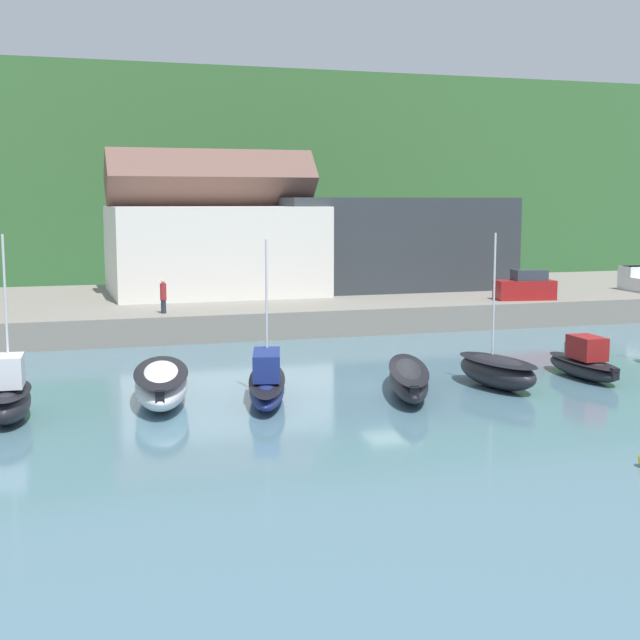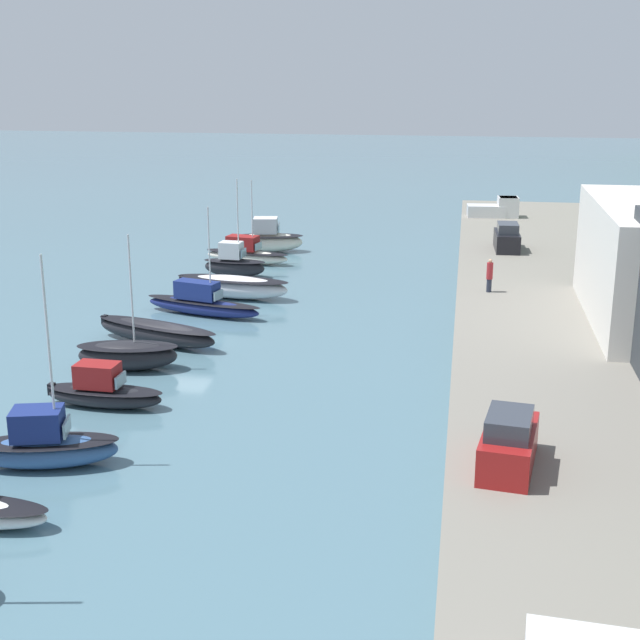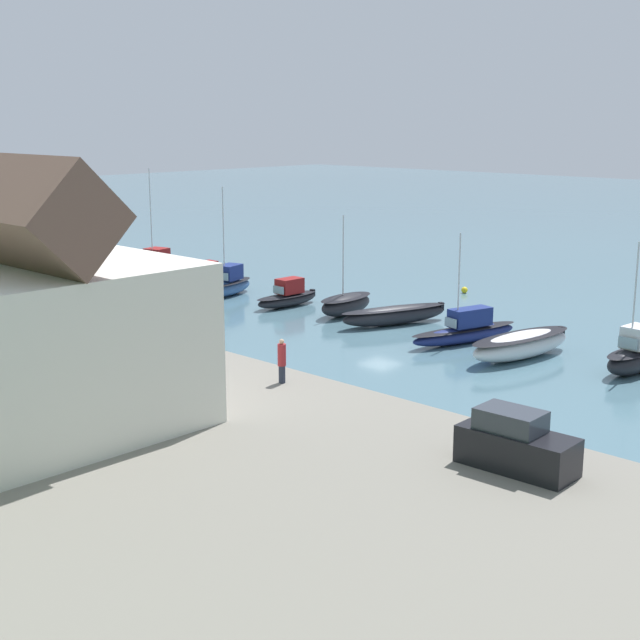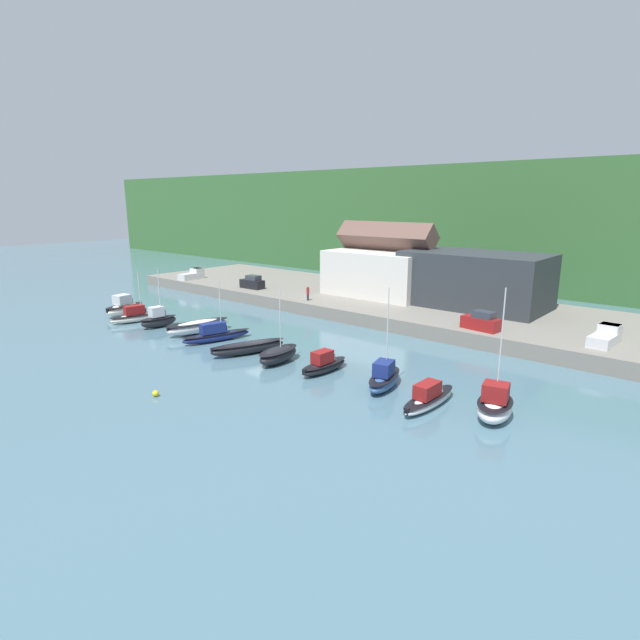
{
  "view_description": "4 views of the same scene",
  "coord_description": "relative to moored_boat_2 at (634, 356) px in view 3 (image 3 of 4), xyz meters",
  "views": [
    {
      "loc": [
        -15.66,
        -38.79,
        8.8
      ],
      "look_at": [
        -0.23,
        10.69,
        1.85
      ],
      "focal_mm": 50.0,
      "sensor_mm": 36.0,
      "label": 1
    },
    {
      "loc": [
        47.46,
        15.68,
        15.71
      ],
      "look_at": [
        0.13,
        7.94,
        1.89
      ],
      "focal_mm": 50.0,
      "sensor_mm": 36.0,
      "label": 2
    },
    {
      "loc": [
        -37.84,
        45.45,
        13.98
      ],
      "look_at": [
        -2.26,
        8.31,
        2.35
      ],
      "focal_mm": 50.0,
      "sensor_mm": 36.0,
      "label": 3
    },
    {
      "loc": [
        38.9,
        -35.17,
        15.93
      ],
      "look_at": [
        2.11,
        7.74,
        2.27
      ],
      "focal_mm": 28.0,
      "sensor_mm": 36.0,
      "label": 4
    }
  ],
  "objects": [
    {
      "name": "mooring_buoy_0",
      "position": [
        20.44,
        -13.04,
        -0.74
      ],
      "size": [
        0.53,
        0.53,
        0.53
      ],
      "color": "yellow",
      "rests_on": "ground_plane"
    },
    {
      "name": "moored_boat_3",
      "position": [
        6.29,
        1.52,
        -0.17
      ],
      "size": [
        3.49,
        8.49,
        1.58
      ],
      "rotation": [
        0.0,
        0.0,
        -0.14
      ],
      "color": "silver",
      "rests_on": "ground_plane"
    },
    {
      "name": "person_on_quay",
      "position": [
        8.69,
        18.99,
        1.84
      ],
      "size": [
        0.4,
        0.4,
        2.14
      ],
      "color": "#232838",
      "rests_on": "quay_promenade"
    },
    {
      "name": "moored_boat_6",
      "position": [
        21.89,
        -0.13,
        -0.19
      ],
      "size": [
        2.87,
        5.64,
        7.32
      ],
      "rotation": [
        0.0,
        0.0,
        0.13
      ],
      "color": "black",
      "rests_on": "ground_plane"
    },
    {
      "name": "parked_car_0",
      "position": [
        34.59,
        19.17,
        1.66
      ],
      "size": [
        4.41,
        2.38,
        2.16
      ],
      "rotation": [
        0.0,
        0.0,
        1.43
      ],
      "color": "maroon",
      "rests_on": "quay_promenade"
    },
    {
      "name": "moored_boat_10",
      "position": [
        43.53,
        0.99,
        0.08
      ],
      "size": [
        3.45,
        5.12,
        9.88
      ],
      "rotation": [
        0.0,
        0.0,
        0.22
      ],
      "color": "white",
      "rests_on": "ground_plane"
    },
    {
      "name": "moored_boat_8",
      "position": [
        33.78,
        0.97,
        -0.09
      ],
      "size": [
        3.37,
        6.09,
        8.77
      ],
      "rotation": [
        0.0,
        0.0,
        0.25
      ],
      "color": "#33568E",
      "rests_on": "ground_plane"
    },
    {
      "name": "quay_promenade",
      "position": [
        17.18,
        28.54,
        -0.13
      ],
      "size": [
        96.7,
        23.15,
        1.75
      ],
      "color": "gray",
      "rests_on": "ground_plane"
    },
    {
      "name": "moored_boat_7",
      "position": [
        27.18,
        0.67,
        -0.25
      ],
      "size": [
        1.91,
        5.86,
        2.14
      ],
      "rotation": [
        0.0,
        0.0,
        -0.03
      ],
      "color": "black",
      "rests_on": "ground_plane"
    },
    {
      "name": "moored_boat_4",
      "position": [
        10.86,
        0.68,
        -0.21
      ],
      "size": [
        3.7,
        8.5,
        7.1
      ],
      "rotation": [
        0.0,
        0.0,
        -0.26
      ],
      "color": "navy",
      "rests_on": "ground_plane"
    },
    {
      "name": "moored_boat_5",
      "position": [
        17.34,
        -0.15,
        -0.29
      ],
      "size": [
        4.42,
        8.47,
        1.35
      ],
      "rotation": [
        0.0,
        0.0,
        -0.33
      ],
      "color": "black",
      "rests_on": "ground_plane"
    },
    {
      "name": "moored_boat_2",
      "position": [
        0.0,
        0.0,
        0.0
      ],
      "size": [
        2.06,
        4.97,
        7.49
      ],
      "rotation": [
        0.0,
        0.0,
        -0.07
      ],
      "color": "black",
      "rests_on": "ground_plane"
    },
    {
      "name": "ground_plane",
      "position": [
        17.18,
        1.57,
        -1.01
      ],
      "size": [
        320.0,
        320.0,
        0.0
      ],
      "primitive_type": "plane",
      "color": "slate"
    },
    {
      "name": "moored_boat_9",
      "position": [
        38.68,
        -0.16,
        -0.28
      ],
      "size": [
        1.85,
        7.09,
        2.06
      ],
      "rotation": [
        0.0,
        0.0,
        -0.02
      ],
      "color": "white",
      "rests_on": "ground_plane"
    },
    {
      "name": "parked_car_1",
      "position": [
        -4.99,
        20.59,
        1.66
      ],
      "size": [
        4.26,
        1.95,
        2.16
      ],
      "rotation": [
        0.0,
        0.0,
        1.61
      ],
      "color": "black",
      "rests_on": "quay_promenade"
    }
  ]
}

